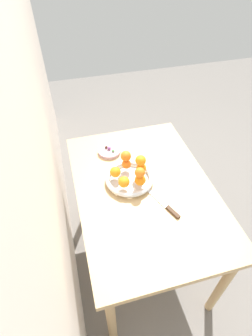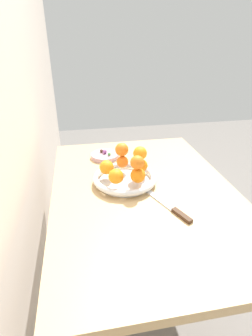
# 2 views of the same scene
# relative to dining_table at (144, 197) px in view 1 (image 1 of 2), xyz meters

# --- Properties ---
(ground_plane) EXTENTS (6.00, 6.00, 0.00)m
(ground_plane) POSITION_rel_dining_table_xyz_m (0.00, 0.00, -0.65)
(ground_plane) COLOR slate
(wall_back) EXTENTS (4.00, 0.05, 2.50)m
(wall_back) POSITION_rel_dining_table_xyz_m (0.00, 0.50, 0.60)
(wall_back) COLOR beige
(wall_back) RESTS_ON ground_plane
(dining_table) EXTENTS (1.10, 0.76, 0.74)m
(dining_table) POSITION_rel_dining_table_xyz_m (0.00, 0.00, 0.00)
(dining_table) COLOR tan
(dining_table) RESTS_ON ground_plane
(fruit_bowl) EXTENTS (0.27, 0.27, 0.04)m
(fruit_bowl) POSITION_rel_dining_table_xyz_m (0.07, 0.07, 0.11)
(fruit_bowl) COLOR silver
(fruit_bowl) RESTS_ON dining_table
(candy_dish) EXTENTS (0.15, 0.15, 0.02)m
(candy_dish) POSITION_rel_dining_table_xyz_m (0.35, 0.13, 0.10)
(candy_dish) COLOR #B28C99
(candy_dish) RESTS_ON dining_table
(orange_0) EXTENTS (0.06, 0.06, 0.06)m
(orange_0) POSITION_rel_dining_table_xyz_m (0.01, 0.12, 0.16)
(orange_0) COLOR orange
(orange_0) RESTS_ON fruit_bowl
(orange_1) EXTENTS (0.06, 0.06, 0.06)m
(orange_1) POSITION_rel_dining_table_xyz_m (0.00, 0.03, 0.16)
(orange_1) COLOR orange
(orange_1) RESTS_ON fruit_bowl
(orange_2) EXTENTS (0.06, 0.06, 0.06)m
(orange_2) POSITION_rel_dining_table_xyz_m (0.09, -0.01, 0.16)
(orange_2) COLOR orange
(orange_2) RESTS_ON fruit_bowl
(orange_3) EXTENTS (0.05, 0.05, 0.05)m
(orange_3) POSITION_rel_dining_table_xyz_m (0.14, 0.07, 0.16)
(orange_3) COLOR orange
(orange_3) RESTS_ON fruit_bowl
(orange_4) EXTENTS (0.06, 0.06, 0.06)m
(orange_4) POSITION_rel_dining_table_xyz_m (0.10, 0.15, 0.16)
(orange_4) COLOR orange
(orange_4) RESTS_ON fruit_bowl
(orange_5) EXTENTS (0.06, 0.06, 0.06)m
(orange_5) POSITION_rel_dining_table_xyz_m (-0.00, 0.03, 0.22)
(orange_5) COLOR orange
(orange_5) RESTS_ON orange_1
(orange_6) EXTENTS (0.06, 0.06, 0.06)m
(orange_6) POSITION_rel_dining_table_xyz_m (0.15, 0.07, 0.21)
(orange_6) COLOR orange
(orange_6) RESTS_ON orange_3
(orange_7) EXTENTS (0.06, 0.06, 0.06)m
(orange_7) POSITION_rel_dining_table_xyz_m (0.09, -0.00, 0.21)
(orange_7) COLOR orange
(orange_7) RESTS_ON orange_2
(candy_ball_0) EXTENTS (0.02, 0.02, 0.02)m
(candy_ball_0) POSITION_rel_dining_table_xyz_m (0.32, 0.11, 0.12)
(candy_ball_0) COLOR #4C9947
(candy_ball_0) RESTS_ON candy_dish
(candy_ball_1) EXTENTS (0.02, 0.02, 0.02)m
(candy_ball_1) POSITION_rel_dining_table_xyz_m (0.37, 0.14, 0.12)
(candy_ball_1) COLOR #472819
(candy_ball_1) RESTS_ON candy_dish
(candy_ball_2) EXTENTS (0.02, 0.02, 0.02)m
(candy_ball_2) POSITION_rel_dining_table_xyz_m (0.35, 0.13, 0.12)
(candy_ball_2) COLOR #8C4C99
(candy_ball_2) RESTS_ON candy_dish
(candy_ball_3) EXTENTS (0.01, 0.01, 0.01)m
(candy_ball_3) POSITION_rel_dining_table_xyz_m (0.35, 0.13, 0.12)
(candy_ball_3) COLOR #C6384C
(candy_ball_3) RESTS_ON candy_dish
(knife) EXTENTS (0.25, 0.12, 0.01)m
(knife) POSITION_rel_dining_table_xyz_m (-0.15, -0.06, 0.09)
(knife) COLOR #3F2819
(knife) RESTS_ON dining_table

